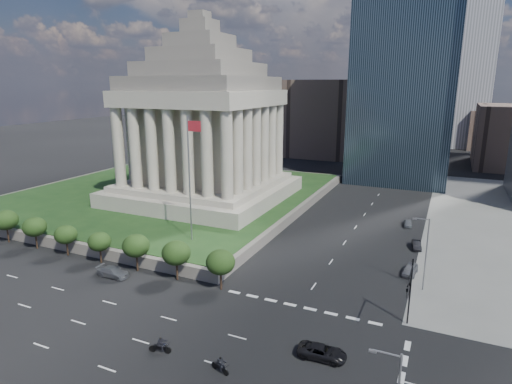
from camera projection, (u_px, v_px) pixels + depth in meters
The scene contains 18 objects.
ground at pixel (393, 175), 128.45m from camera, with size 500.00×500.00×0.00m, color black.
plaza_terrace at pixel (170, 194), 102.33m from camera, with size 66.00×70.00×1.80m, color #625B54.
plaza_lawn at pixel (170, 191), 102.10m from camera, with size 64.00×68.00×0.10m, color #1A3917.
war_memorial at pixel (202, 109), 91.08m from camera, with size 34.00×34.00×39.00m, color #A09886, non-canonical shape.
flagpole at pixel (190, 173), 67.06m from camera, with size 2.52×0.24×20.00m.
tree_row at pixel (82, 241), 66.26m from camera, with size 53.00×4.00×6.00m, color black, non-canonical shape.
midrise_glass at pixel (407, 71), 115.85m from camera, with size 26.00×26.00×60.00m, color black.
building_filler_ne at pixel (509, 136), 139.51m from camera, with size 20.00×30.00×20.00m, color brown.
building_filler_nw at pixel (325, 118), 163.55m from camera, with size 24.00×30.00×28.00m, color brown.
traffic_signal_ne at pixel (409, 288), 46.07m from camera, with size 0.30×5.74×8.00m.
street_lamp_north at pixel (425, 250), 55.59m from camera, with size 2.13×0.22×10.00m.
pickup_truck at pixel (322, 352), 42.63m from camera, with size 2.26×4.91×1.36m, color black.
suv_grey at pixel (113, 272), 60.70m from camera, with size 2.00×4.91×1.43m, color slate.
parked_sedan_near at pixel (410, 270), 61.43m from camera, with size 1.72×4.28×1.46m, color gray.
parked_sedan_mid at pixel (417, 245), 71.06m from camera, with size 3.83×1.34×1.26m, color black.
parked_sedan_far at pixel (408, 223), 82.17m from camera, with size 3.74×1.50×1.27m, color slate.
motorcycle_lead at pixel (220, 364), 40.53m from camera, with size 2.28×0.62×1.70m, color black, non-canonical shape.
motorcycle_trail at pixel (160, 345), 43.45m from camera, with size 2.40×0.66×1.79m, color black, non-canonical shape.
Camera 1 is at (14.96, -31.47, 26.68)m, focal length 30.00 mm.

